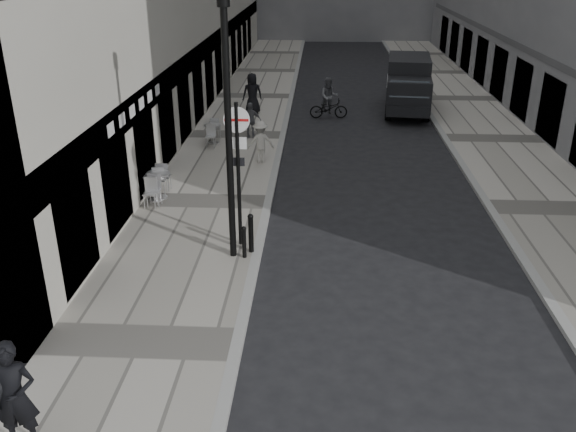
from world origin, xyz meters
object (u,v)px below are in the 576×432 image
walking_man (15,397)px  panel_van (408,82)px  cyclist (329,103)px  lamppost (228,119)px  sign_post (238,156)px

walking_man → panel_van: bearing=60.9°
walking_man → panel_van: size_ratio=0.34×
panel_van → cyclist: panel_van is taller
cyclist → lamppost: bearing=-103.9°
walking_man → sign_post: bearing=63.1°
lamppost → cyclist: lamppost is taller
panel_van → lamppost: bearing=-105.5°
sign_post → panel_van: sign_post is taller
sign_post → lamppost: bearing=-99.1°
panel_van → sign_post: bearing=-106.0°
lamppost → sign_post: bearing=81.1°
panel_van → cyclist: (-3.94, -1.60, -0.70)m
walking_man → cyclist: size_ratio=1.00×
sign_post → panel_van: bearing=67.5°
lamppost → panel_van: (6.55, 16.42, -2.33)m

